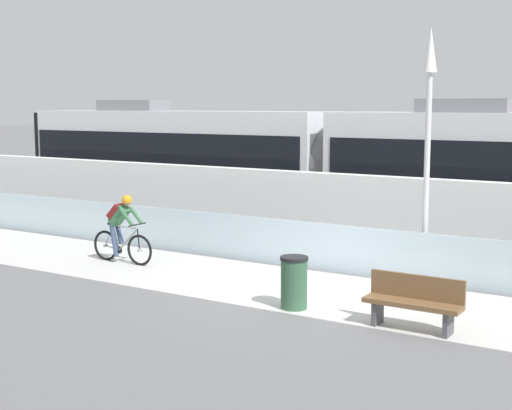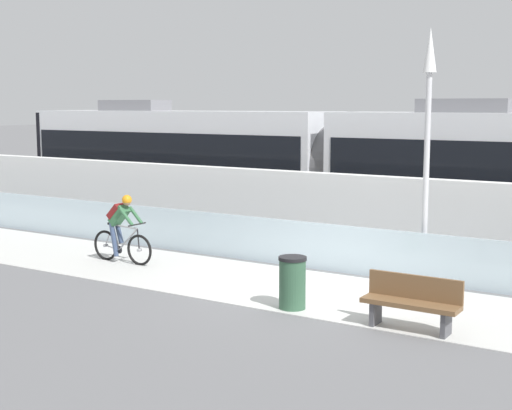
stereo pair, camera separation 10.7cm
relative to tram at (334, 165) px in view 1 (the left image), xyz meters
The scene contains 11 objects.
ground_plane 7.64m from the tram, 67.76° to the right, with size 200.00×200.00×0.00m, color slate.
bike_path_deck 7.64m from the tram, 67.76° to the right, with size 32.00×3.20×0.01m, color silver.
glass_parapet 5.89m from the tram, 60.75° to the right, with size 32.00×0.05×1.05m, color silver.
concrete_barrier_wall 4.35m from the tram, 48.81° to the right, with size 32.00×0.36×1.98m, color white.
tram_rail_near 3.45m from the tram, 14.37° to the right, with size 32.00×0.08×0.01m, color #595654.
tram_rail_far 3.45m from the tram, 14.37° to the left, with size 32.00×0.08×0.01m, color #595654.
tram is the anchor object (origin of this frame).
cyclist_on_bike 7.24m from the tram, 106.89° to the right, with size 1.77×0.58×1.61m.
lamp_post_antenna 6.59m from the tram, 46.83° to the right, with size 0.28×0.28×5.20m.
trash_bin 8.82m from the tram, 68.57° to the right, with size 0.51×0.51×0.96m.
bench 9.89m from the tram, 56.26° to the right, with size 1.60×0.45×0.89m.
Camera 1 is at (6.60, -12.48, 3.65)m, focal length 51.34 mm.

